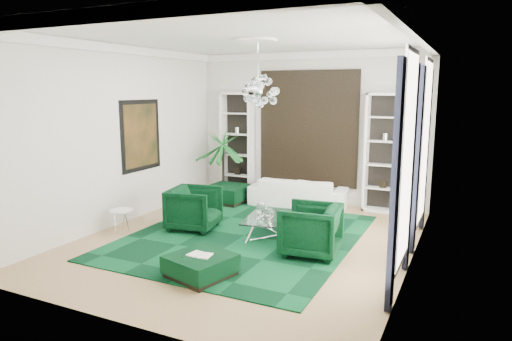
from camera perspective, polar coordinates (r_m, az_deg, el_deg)
The scene contains 30 objects.
floor at distance 8.92m, azimuth -1.14°, elevation -8.78°, with size 6.00×7.00×0.02m, color tan.
ceiling at distance 8.49m, azimuth -1.23°, elevation 16.41°, with size 6.00×7.00×0.02m, color white.
wall_back at distance 11.72m, azimuth 6.61°, elevation 5.27°, with size 6.00×0.02×3.80m, color silver.
wall_front at distance 5.62m, azimuth -17.51°, elevation -0.42°, with size 6.00×0.02×3.80m, color silver.
wall_left at distance 10.21m, azimuth -16.49°, elevation 4.20°, with size 0.02×7.00×3.80m, color silver.
wall_right at distance 7.64m, azimuth 19.43°, elevation 2.16°, with size 0.02×7.00×3.80m, color silver.
crown_molding at distance 8.48m, azimuth -1.23°, elevation 15.67°, with size 6.00×7.00×0.18m, color white, non-canonical shape.
ceiling_medallion at distance 8.75m, azimuth -0.31°, elevation 15.96°, with size 0.90×0.90×0.05m, color white.
tapestry at distance 11.67m, azimuth 6.53°, elevation 5.26°, with size 2.50×0.06×2.80m, color black.
shelving_left at distance 12.36m, azimuth -2.33°, elevation 3.26°, with size 0.90×0.38×2.80m, color white, non-canonical shape.
shelving_right at distance 11.10m, azimuth 15.77°, elevation 2.09°, with size 0.90×0.38×2.80m, color white, non-canonical shape.
painting at distance 10.63m, azimuth -14.15°, elevation 4.27°, with size 0.04×1.30×1.60m, color black.
window_near at distance 6.75m, azimuth 18.41°, elevation 1.24°, with size 0.03×1.10×2.90m, color white.
curtain_near_a at distance 6.04m, azimuth 16.98°, elevation -2.10°, with size 0.07×0.30×3.25m, color black.
curtain_near_b at distance 7.56m, azimuth 18.81°, elevation 0.20°, with size 0.07×0.30×3.25m, color black.
window_far at distance 9.12m, azimuth 20.37°, elevation 3.32°, with size 0.03×1.10×2.90m, color white.
curtain_far_a at distance 8.39m, azimuth 19.51°, elevation 1.10°, with size 0.07×0.30×3.25m, color black.
curtain_far_b at distance 9.93m, azimuth 20.52°, elevation 2.36°, with size 0.07×0.30×3.25m, color black.
rug at distance 9.14m, azimuth -1.46°, elevation -8.18°, with size 4.20×5.00×0.02m, color black.
sofa at distance 11.44m, azimuth 5.32°, elevation -2.68°, with size 2.40×0.94×0.70m, color white.
armchair_left at distance 9.56m, azimuth -7.73°, elevation -4.72°, with size 0.95×0.98×0.89m, color black.
armchair_right at distance 8.11m, azimuth 6.85°, elevation -7.37°, with size 0.97×1.00×0.91m, color black.
coffee_table at distance 8.92m, azimuth 3.02°, elevation -7.25°, with size 1.27×1.27×0.44m, color white, non-canonical shape.
ottoman_side at distance 11.75m, azimuth -3.56°, elevation -2.96°, with size 0.99×0.99×0.44m, color black.
ottoman_front at distance 7.28m, azimuth -6.95°, elevation -11.78°, with size 0.89×0.89×0.35m, color black.
book at distance 7.21m, azimuth -6.98°, elevation -10.37°, with size 0.37×0.25×0.03m, color white.
side_table at distance 9.76m, azimuth -16.42°, elevation -6.09°, with size 0.47×0.47×0.45m, color white.
palm at distance 12.11m, azimuth -4.15°, elevation 1.97°, with size 1.46×1.46×2.33m, color #1B6D29, non-canonical shape.
chandelier at distance 8.65m, azimuth 0.25°, elevation 9.92°, with size 0.80×0.80×0.72m, color white, non-canonical shape.
table_plant at distance 8.48m, azimuth 4.34°, elevation -5.90°, with size 0.12×0.10×0.21m, color #1B6D29.
Camera 1 is at (3.81, -7.53, 2.89)m, focal length 32.00 mm.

